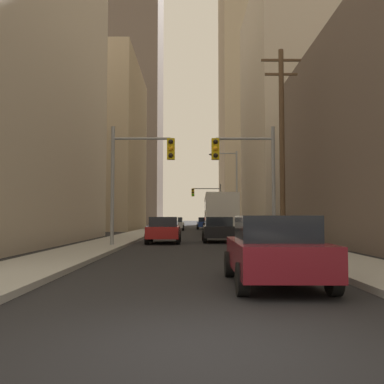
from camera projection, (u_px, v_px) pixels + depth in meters
The scene contains 18 objects.
ground_plane at pixel (204, 349), 4.87m from camera, with size 400.00×400.00×0.00m, color black.
sidewalk_left at pixel (154, 229), 54.77m from camera, with size 2.56×160.00×0.15m, color #9E9E99.
sidewalk_right at pixel (228, 229), 54.81m from camera, with size 2.56×160.00×0.15m, color #9E9E99.
city_bus at pixel (220, 212), 37.81m from camera, with size 2.78×11.56×3.40m.
sedan_maroon at pixel (274, 250), 9.48m from camera, with size 1.95×4.23×1.52m.
sedan_black at pixel (219, 229), 26.32m from camera, with size 1.95×4.23×1.52m.
sedan_red at pixel (164, 230), 25.20m from camera, with size 1.95×4.20×1.52m.
sedan_silver at pixel (176, 224), 50.48m from camera, with size 1.95×4.25×1.52m.
sedan_blue at pixel (204, 223), 55.53m from camera, with size 1.95×4.23×1.52m.
traffic_signal_near_left at pixel (139, 166), 21.36m from camera, with size 3.16×0.44×6.00m.
traffic_signal_near_right at pixel (247, 166), 21.39m from camera, with size 3.15×0.44×6.00m.
traffic_signal_far_right at pixel (208, 199), 58.28m from camera, with size 4.00×0.44×6.00m.
utility_pole_right at pixel (282, 141), 23.80m from camera, with size 2.20×0.28×10.84m.
street_lamp_right at pixel (232, 183), 39.01m from camera, with size 2.60×0.32×7.50m.
building_left_mid_office at pixel (80, 147), 54.19m from camera, with size 14.75×18.54×20.55m, color tan.
building_left_far_tower at pixel (113, 89), 92.48m from camera, with size 20.42×18.30×57.79m, color #66564C.
building_right_mid_block at pixel (322, 112), 52.40m from camera, with size 17.32×19.82×28.65m, color #B7A893.
building_right_far_highrise at pixel (272, 92), 95.83m from camera, with size 22.42×18.51×58.43m, color tan.
Camera 1 is at (-0.16, -4.97, 1.48)m, focal length 40.49 mm.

